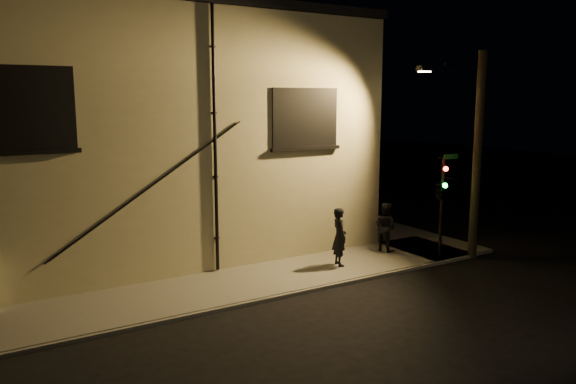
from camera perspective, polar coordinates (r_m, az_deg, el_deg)
ground at (r=16.97m, az=2.67°, el=-9.95°), size 90.00×90.00×0.00m
sidewalk at (r=21.13m, az=-1.28°, el=-5.84°), size 21.00×16.00×0.12m
building at (r=23.06m, az=-16.40°, el=6.03°), size 16.20×12.23×8.80m
pedestrian_a at (r=18.80m, az=5.24°, el=-4.55°), size 0.63×0.81×1.96m
pedestrian_b at (r=20.82m, az=9.85°, el=-3.49°), size 0.84×0.99×1.80m
traffic_signal at (r=20.16m, az=15.25°, el=0.32°), size 1.35×2.13×3.60m
streetlamp_pole at (r=20.63m, az=18.41°, el=4.01°), size 2.03×1.39×7.26m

